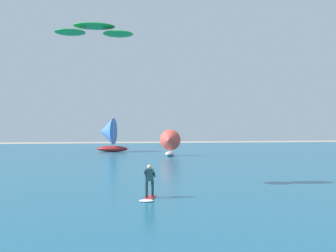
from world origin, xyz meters
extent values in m
cube|color=#1E607F|center=(0.00, 51.46, 0.05)|extent=(160.00, 90.00, 0.10)
cube|color=red|center=(-1.86, 16.92, 0.12)|extent=(0.82, 1.47, 0.05)
cylinder|color=#143338|center=(-2.03, 16.78, 0.55)|extent=(0.14, 0.14, 0.80)
cylinder|color=#143338|center=(-1.69, 17.06, 0.55)|extent=(0.14, 0.14, 0.80)
cube|color=#143338|center=(-1.86, 16.92, 1.25)|extent=(0.41, 0.31, 0.60)
sphere|color=beige|center=(-1.86, 16.92, 1.66)|extent=(0.22, 0.22, 0.22)
cylinder|color=#143338|center=(-2.05, 17.06, 1.30)|extent=(0.23, 0.51, 0.39)
cylinder|color=#143338|center=(-1.63, 16.94, 1.30)|extent=(0.23, 0.51, 0.39)
ellipsoid|color=white|center=(-2.13, 16.01, 0.14)|extent=(0.84, 0.77, 0.08)
ellipsoid|color=#198C3F|center=(-4.57, 21.09, 9.58)|extent=(2.48, 1.53, 0.29)
ellipsoid|color=#198C3F|center=(-5.95, 21.13, 9.17)|extent=(1.83, 1.51, 0.29)
ellipsoid|color=#198C3F|center=(-3.18, 21.06, 9.17)|extent=(1.83, 1.51, 0.29)
ellipsoid|color=silver|center=(5.03, 48.17, 0.40)|extent=(2.18, 3.37, 0.60)
cylinder|color=silver|center=(5.09, 48.30, 2.29)|extent=(0.10, 0.10, 3.19)
cone|color=#D84C3F|center=(4.83, 47.65, 2.13)|extent=(3.00, 2.28, 2.68)
ellipsoid|color=maroon|center=(-1.79, 59.10, 0.55)|extent=(5.06, 3.10, 0.90)
cylinder|color=silver|center=(-1.57, 59.03, 3.39)|extent=(0.15, 0.15, 4.79)
cone|color=#3F72CC|center=(-2.57, 59.37, 3.15)|extent=(3.27, 4.48, 4.02)
camera|label=1|loc=(-4.62, -3.38, 3.54)|focal=44.00mm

